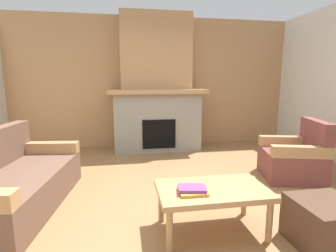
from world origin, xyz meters
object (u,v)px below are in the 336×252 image
at_px(couch, 13,183).
at_px(ottoman, 326,224).
at_px(coffee_table, 212,193).
at_px(armchair, 295,158).
at_px(fireplace, 156,92).

bearing_deg(couch, ottoman, -22.17).
bearing_deg(couch, coffee_table, -21.68).
xyz_separation_m(couch, ottoman, (2.88, -1.17, -0.09)).
bearing_deg(coffee_table, armchair, 34.13).
height_order(fireplace, ottoman, fireplace).
distance_m(armchair, coffee_table, 1.97).
height_order(couch, armchair, same).
xyz_separation_m(fireplace, ottoman, (1.00, -3.49, -0.96)).
distance_m(fireplace, armchair, 2.80).
bearing_deg(coffee_table, couch, 158.32).
xyz_separation_m(fireplace, coffee_table, (0.12, -3.11, -0.79)).
height_order(armchair, coffee_table, armchair).
bearing_deg(ottoman, coffee_table, 156.70).
relative_size(fireplace, ottoman, 5.19).
height_order(couch, coffee_table, couch).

